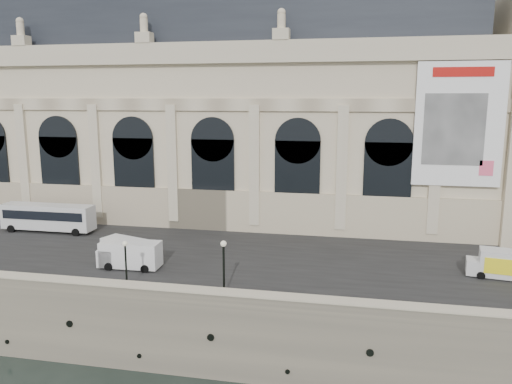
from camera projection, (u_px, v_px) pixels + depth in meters
The scene contains 11 objects.
ground at pixel (187, 377), 39.52m from camera, with size 260.00×260.00×0.00m, color black.
quay at pixel (266, 229), 72.68m from camera, with size 160.00×70.00×6.00m, color gray.
street at pixel (230, 252), 51.89m from camera, with size 160.00×24.00×0.06m, color #2D2D2D.
parapet at pixel (188, 295), 38.87m from camera, with size 160.00×1.40×1.21m.
museum at pixel (217, 113), 66.74m from camera, with size 69.00×18.70×29.10m.
bus_left at pixel (48, 217), 59.27m from camera, with size 11.29×2.64×3.32m.
van_b at pixel (127, 255), 46.74m from camera, with size 5.81×2.53×2.56m.
van_c at pixel (126, 251), 47.87m from camera, with size 5.97×3.78×2.49m.
box_truck at pixel (507, 265), 43.94m from camera, with size 6.58×3.06×2.56m.
lamp_left at pixel (126, 266), 41.05m from camera, with size 0.44×0.44×4.29m.
lamp_right at pixel (224, 270), 39.56m from camera, with size 0.48×0.48×4.74m.
Camera 1 is at (12.43, -34.33, 21.77)m, focal length 35.00 mm.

